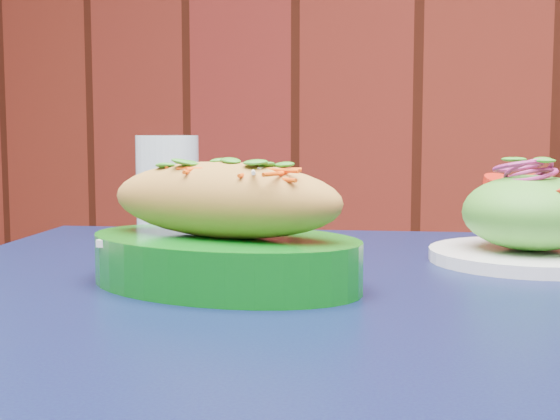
% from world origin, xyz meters
% --- Properties ---
extents(cafe_table, '(0.98, 0.98, 0.75)m').
position_xyz_m(cafe_table, '(-0.45, 1.20, 0.66)').
color(cafe_table, black).
rests_on(cafe_table, ground).
extents(banh_mi_basket, '(0.25, 0.18, 0.11)m').
position_xyz_m(banh_mi_basket, '(-0.56, 1.20, 0.79)').
color(banh_mi_basket, '#086412').
rests_on(banh_mi_basket, cafe_table).
extents(salad_plate, '(0.20, 0.20, 0.10)m').
position_xyz_m(salad_plate, '(-0.33, 1.42, 0.79)').
color(salad_plate, white).
rests_on(salad_plate, cafe_table).
extents(water_glass, '(0.08, 0.08, 0.12)m').
position_xyz_m(water_glass, '(-0.76, 1.45, 0.81)').
color(water_glass, silver).
rests_on(water_glass, cafe_table).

